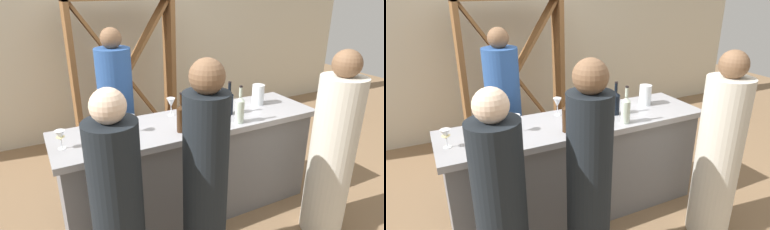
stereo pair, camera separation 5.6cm
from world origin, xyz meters
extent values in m
plane|color=#846647|center=(0.00, 0.00, 0.00)|extent=(12.00, 12.00, 0.00)
cube|color=beige|center=(0.00, 2.20, 1.40)|extent=(8.00, 0.10, 2.80)
cube|color=slate|center=(0.00, 0.00, 0.43)|extent=(2.19, 0.54, 0.86)
cube|color=#99999E|center=(0.00, 0.00, 0.88)|extent=(2.27, 0.62, 0.05)
cube|color=brown|center=(-0.68, 1.65, 0.93)|extent=(0.06, 0.28, 1.86)
cube|color=brown|center=(0.53, 1.65, 0.93)|extent=(0.06, 0.28, 1.86)
cube|color=brown|center=(-0.08, 1.65, 0.03)|extent=(1.27, 0.28, 0.06)
cube|color=brown|center=(-0.08, 1.65, 0.93)|extent=(1.18, 0.20, 1.76)
cube|color=brown|center=(-0.08, 1.65, 0.93)|extent=(1.18, 0.20, 1.76)
cylinder|color=#331E0F|center=(-0.17, -0.16, 1.00)|extent=(0.07, 0.07, 0.19)
cone|color=#331E0F|center=(-0.17, -0.16, 1.11)|extent=(0.07, 0.07, 0.04)
cylinder|color=#331E0F|center=(-0.17, -0.16, 1.17)|extent=(0.03, 0.03, 0.08)
cylinder|color=black|center=(-0.17, -0.16, 1.21)|extent=(0.03, 0.03, 0.01)
cylinder|color=#B7C6B2|center=(0.33, -0.22, 1.00)|extent=(0.07, 0.07, 0.19)
cone|color=#B7C6B2|center=(0.33, -0.22, 1.11)|extent=(0.07, 0.07, 0.04)
cylinder|color=#B7C6B2|center=(0.33, -0.22, 1.17)|extent=(0.03, 0.03, 0.08)
cylinder|color=black|center=(0.33, -0.22, 1.21)|extent=(0.03, 0.03, 0.01)
cylinder|color=black|center=(0.36, -0.01, 0.99)|extent=(0.08, 0.08, 0.18)
cone|color=black|center=(0.36, -0.01, 1.10)|extent=(0.08, 0.08, 0.03)
cylinder|color=black|center=(0.36, -0.01, 1.15)|extent=(0.03, 0.03, 0.07)
cylinder|color=black|center=(0.36, -0.01, 1.19)|extent=(0.03, 0.03, 0.01)
cylinder|color=white|center=(-1.04, -0.04, 0.91)|extent=(0.06, 0.06, 0.00)
cylinder|color=white|center=(-1.04, -0.04, 0.94)|extent=(0.01, 0.01, 0.06)
cone|color=white|center=(-1.04, -0.04, 1.01)|extent=(0.07, 0.07, 0.07)
cone|color=beige|center=(-1.04, -0.04, 0.98)|extent=(0.06, 0.06, 0.02)
cylinder|color=white|center=(-0.76, 0.01, 0.91)|extent=(0.07, 0.07, 0.00)
cylinder|color=white|center=(-0.76, 0.01, 0.95)|extent=(0.01, 0.01, 0.08)
cone|color=white|center=(-0.76, 0.01, 1.03)|extent=(0.07, 0.07, 0.08)
cone|color=beige|center=(-0.76, 0.01, 1.00)|extent=(0.06, 0.06, 0.02)
cylinder|color=white|center=(-0.53, 0.01, 0.91)|extent=(0.06, 0.06, 0.00)
cylinder|color=white|center=(-0.53, 0.01, 0.94)|extent=(0.01, 0.01, 0.07)
cone|color=white|center=(-0.53, 0.01, 1.01)|extent=(0.07, 0.07, 0.07)
cylinder|color=white|center=(-0.10, 0.19, 0.91)|extent=(0.06, 0.06, 0.00)
cylinder|color=white|center=(-0.10, 0.19, 0.95)|extent=(0.01, 0.01, 0.07)
cone|color=white|center=(-0.10, 0.19, 1.02)|extent=(0.08, 0.08, 0.08)
cylinder|color=silver|center=(0.75, 0.08, 1.00)|extent=(0.11, 0.11, 0.19)
cylinder|color=beige|center=(0.88, -0.72, 0.67)|extent=(0.44, 0.44, 1.35)
sphere|color=brown|center=(0.88, -0.72, 1.44)|extent=(0.21, 0.21, 0.21)
cylinder|color=black|center=(-0.24, -0.65, 0.68)|extent=(0.37, 0.37, 1.37)
sphere|color=brown|center=(-0.24, -0.65, 1.47)|extent=(0.22, 0.22, 0.22)
cylinder|color=black|center=(-0.82, -0.58, 0.63)|extent=(0.38, 0.38, 1.26)
sphere|color=beige|center=(-0.82, -0.58, 1.36)|extent=(0.21, 0.21, 0.21)
cylinder|color=#284C8C|center=(-0.45, 0.68, 0.72)|extent=(0.42, 0.42, 1.44)
sphere|color=brown|center=(-0.45, 0.68, 1.53)|extent=(0.19, 0.19, 0.19)
camera|label=1|loc=(-1.20, -2.30, 1.97)|focal=31.29mm
camera|label=2|loc=(-1.15, -2.33, 1.97)|focal=31.29mm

